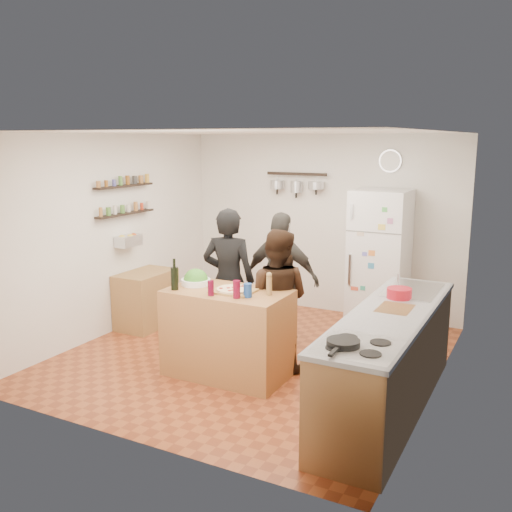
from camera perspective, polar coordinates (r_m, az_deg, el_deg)
The scene contains 26 objects.
room_shell at distance 6.60m, azimuth 1.16°, elevation 1.30°, with size 4.20×4.20×4.20m.
prep_island at distance 5.99m, azimuth -2.82°, elevation -7.68°, with size 1.25×0.72×0.91m, color #A8763D.
pizza_board at distance 5.79m, azimuth -2.28°, elevation -3.52°, with size 0.42×0.34×0.02m, color olive.
pizza at distance 5.79m, azimuth -2.28°, elevation -3.34°, with size 0.34×0.34×0.02m, color beige.
salad_bowl at distance 6.10m, azimuth -6.03°, elevation -2.59°, with size 0.31×0.31×0.06m, color white.
wine_bottle at distance 5.91m, azimuth -8.15°, elevation -2.24°, with size 0.08×0.08×0.24m, color black.
wine_glass_near at distance 5.66m, azimuth -4.54°, elevation -3.22°, with size 0.06×0.06×0.15m, color #4E061D.
wine_glass_far at distance 5.55m, azimuth -1.96°, elevation -3.35°, with size 0.07×0.07×0.18m, color #5D071F.
pepper_mill at distance 5.66m, azimuth 1.32°, elevation -3.01°, with size 0.06×0.06×0.18m, color olive.
salt_canister at distance 5.59m, azimuth -0.83°, elevation -3.46°, with size 0.08×0.08×0.14m, color navy.
person_left at distance 6.56m, azimuth -2.75°, elevation -2.45°, with size 0.61×0.40×1.68m, color black.
person_center at distance 6.09m, azimuth 2.04°, elevation -4.34°, with size 0.74×0.57×1.51m, color black.
person_back at distance 6.78m, azimuth 2.55°, elevation -2.33°, with size 0.94×0.39×1.60m, color #302E2B.
counter_run at distance 5.39m, azimuth 13.13°, elevation -10.26°, with size 0.63×2.63×0.90m, color #9E7042.
stove_top at distance 4.37m, azimuth 10.21°, elevation -8.95°, with size 0.60×0.62×0.02m, color white.
skillet at distance 4.34m, azimuth 8.72°, elevation -8.58°, with size 0.25×0.25×0.05m, color black.
sink at distance 6.04m, azimuth 15.38°, elevation -3.35°, with size 0.50×0.80×0.03m, color silver.
cutting_board at distance 5.37m, azimuth 13.72°, elevation -5.19°, with size 0.30×0.40×0.02m, color olive.
red_bowl at distance 5.69m, azimuth 14.13°, elevation -3.62°, with size 0.24×0.24×0.10m, color #A81321.
fridge at distance 7.59m, azimuth 12.22°, elevation -0.29°, with size 0.70×0.68×1.80m, color white.
wall_clock at distance 7.75m, azimuth 13.29°, elevation 9.24°, with size 0.30×0.30×0.03m, color silver.
spice_shelf_lower at distance 7.46m, azimuth -12.92°, elevation 4.16°, with size 0.12×1.00×0.03m, color black.
spice_shelf_upper at distance 7.43m, azimuth -13.04°, elevation 6.83°, with size 0.12×1.00×0.03m, color black.
produce_basket at distance 7.50m, azimuth -12.62°, elevation 1.49°, with size 0.18×0.35×0.14m, color silver.
side_table at distance 7.65m, azimuth -10.91°, elevation -4.26°, with size 0.50×0.80×0.73m, color #A07943.
pot_rack at distance 8.11m, azimuth 4.07°, elevation 8.19°, with size 0.90×0.04×0.04m, color black.
Camera 1 is at (2.89, -5.42, 2.43)m, focal length 40.00 mm.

